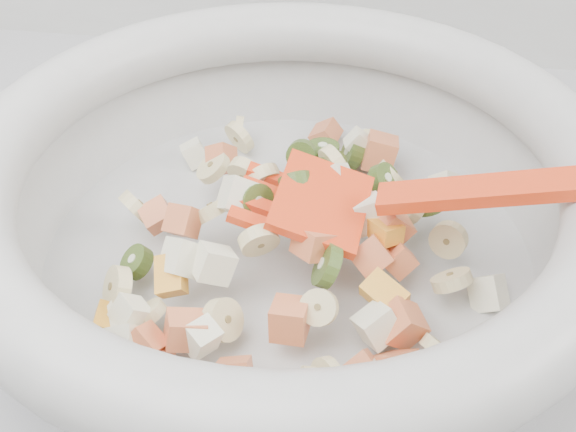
# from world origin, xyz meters

# --- Properties ---
(mixing_bowl) EXTENTS (0.49, 0.43, 0.14)m
(mixing_bowl) POSITION_xyz_m (-0.11, 1.40, 0.97)
(mixing_bowl) COLOR #BABAB8
(mixing_bowl) RESTS_ON counter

